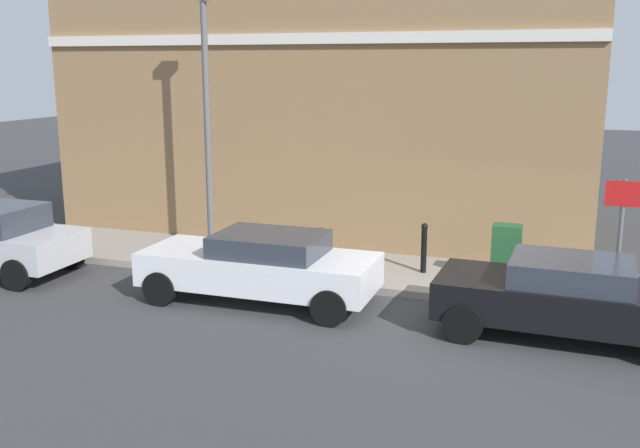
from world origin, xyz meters
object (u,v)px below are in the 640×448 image
at_px(car_white, 261,265).
at_px(bollard_near_cabinet, 424,246).
at_px(car_black, 569,297).
at_px(bollard_far_kerb, 320,251).
at_px(street_sign, 621,225).
at_px(utility_cabinet, 506,256).
at_px(lamppost, 207,113).

height_order(car_white, bollard_near_cabinet, car_white).
relative_size(car_black, bollard_far_kerb, 4.06).
bearing_deg(street_sign, car_white, 102.27).
height_order(utility_cabinet, street_sign, street_sign).
xyz_separation_m(car_white, bollard_far_kerb, (1.34, -0.69, -0.00)).
xyz_separation_m(car_white, utility_cabinet, (2.32, -4.22, -0.02)).
relative_size(utility_cabinet, street_sign, 0.50).
xyz_separation_m(utility_cabinet, bollard_far_kerb, (-0.98, 3.52, 0.02)).
relative_size(car_black, street_sign, 1.83).
bearing_deg(car_white, utility_cabinet, -151.69).
bearing_deg(utility_cabinet, car_white, 118.81).
distance_m(car_black, car_white, 5.42).
xyz_separation_m(utility_cabinet, bollard_near_cabinet, (0.10, 1.65, 0.02)).
bearing_deg(utility_cabinet, car_black, -152.95).
xyz_separation_m(car_black, bollard_far_kerb, (1.37, 4.72, -0.00)).
relative_size(utility_cabinet, lamppost, 0.20).
distance_m(car_white, street_sign, 6.39).
bearing_deg(car_white, bollard_near_cabinet, -137.24).
height_order(car_white, street_sign, street_sign).
xyz_separation_m(car_black, lamppost, (2.43, 7.73, 2.60)).
bearing_deg(bollard_far_kerb, car_black, -106.22).
bearing_deg(street_sign, utility_cabinet, 63.56).
relative_size(car_black, lamppost, 0.74).
height_order(car_black, car_white, car_black).
height_order(utility_cabinet, bollard_far_kerb, utility_cabinet).
bearing_deg(utility_cabinet, lamppost, 89.29).
distance_m(car_white, utility_cabinet, 4.81).
distance_m(bollard_near_cabinet, street_sign, 3.88).
relative_size(car_white, street_sign, 1.91).
bearing_deg(bollard_near_cabinet, car_black, -130.74).
height_order(bollard_far_kerb, lamppost, lamppost).
distance_m(utility_cabinet, lamppost, 7.04).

